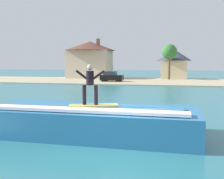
# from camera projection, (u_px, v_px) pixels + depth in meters

# --- Properties ---
(ground_plane) EXTENTS (260.00, 260.00, 0.00)m
(ground_plane) POSITION_uv_depth(u_px,v_px,m) (124.00, 144.00, 10.58)
(ground_plane) COLOR #296B76
(wave_crest) EXTENTS (9.13, 3.75, 1.33)m
(wave_crest) POSITION_uv_depth(u_px,v_px,m) (93.00, 120.00, 12.03)
(wave_crest) COLOR teal
(wave_crest) RESTS_ON ground_plane
(surfboard) EXTENTS (2.10, 1.15, 0.06)m
(surfboard) POSITION_uv_depth(u_px,v_px,m) (94.00, 105.00, 11.50)
(surfboard) COLOR #EAD159
(surfboard) RESTS_ON wave_crest
(surfer) EXTENTS (1.27, 0.32, 1.69)m
(surfer) POSITION_uv_depth(u_px,v_px,m) (90.00, 82.00, 11.41)
(surfer) COLOR black
(surfer) RESTS_ON surfboard
(shoreline_bank) EXTENTS (120.00, 18.55, 0.13)m
(shoreline_bank) POSITION_uv_depth(u_px,v_px,m) (165.00, 81.00, 47.53)
(shoreline_bank) COLOR tan
(shoreline_bank) RESTS_ON ground_plane
(car_near_shore) EXTENTS (3.83, 2.28, 1.86)m
(car_near_shore) POSITION_uv_depth(u_px,v_px,m) (111.00, 77.00, 46.61)
(car_near_shore) COLOR black
(car_near_shore) RESTS_ON ground_plane
(house_with_chimney) EXTENTS (10.73, 10.73, 8.31)m
(house_with_chimney) POSITION_uv_depth(u_px,v_px,m) (90.00, 57.00, 58.17)
(house_with_chimney) COLOR beige
(house_with_chimney) RESTS_ON ground_plane
(house_small_cottage) EXTENTS (7.12, 7.12, 6.10)m
(house_small_cottage) POSITION_uv_depth(u_px,v_px,m) (174.00, 62.00, 56.28)
(house_small_cottage) COLOR beige
(house_small_cottage) RESTS_ON ground_plane
(tree_tall_bare) EXTENTS (2.91, 2.91, 6.88)m
(tree_tall_bare) POSITION_uv_depth(u_px,v_px,m) (169.00, 52.00, 52.08)
(tree_tall_bare) COLOR brown
(tree_tall_bare) RESTS_ON ground_plane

